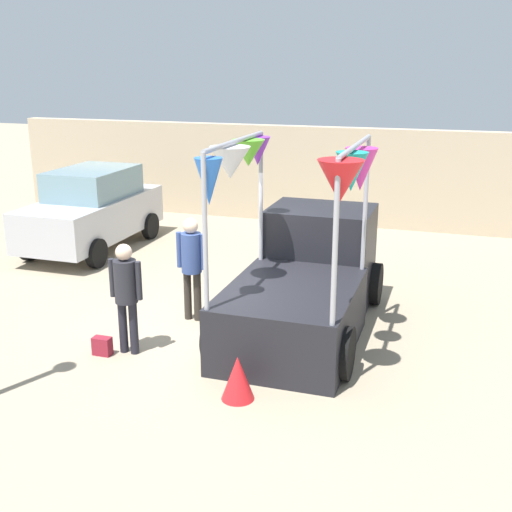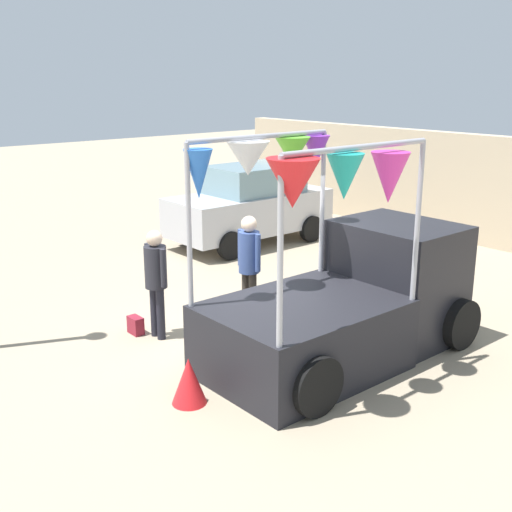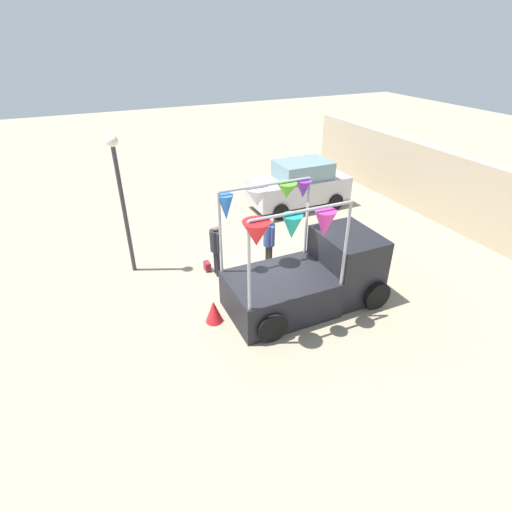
% 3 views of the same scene
% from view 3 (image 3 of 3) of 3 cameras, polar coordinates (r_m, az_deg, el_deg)
% --- Properties ---
extents(ground_plane, '(60.00, 60.00, 0.00)m').
position_cam_3_polar(ground_plane, '(11.73, 1.01, -3.45)').
color(ground_plane, gray).
extents(vendor_truck, '(2.46, 4.10, 3.18)m').
position_cam_3_polar(vendor_truck, '(10.50, 8.25, -2.22)').
color(vendor_truck, black).
rests_on(vendor_truck, ground).
extents(parked_car, '(1.88, 4.00, 1.88)m').
position_cam_3_polar(parked_car, '(16.41, 6.25, 10.11)').
color(parked_car, '#B7B7BC').
rests_on(parked_car, ground).
extents(person_customer, '(0.53, 0.34, 1.72)m').
position_cam_3_polar(person_customer, '(11.52, -5.76, 1.76)').
color(person_customer, black).
rests_on(person_customer, ground).
extents(person_vendor, '(0.53, 0.34, 1.79)m').
position_cam_3_polar(person_vendor, '(11.68, 1.88, 2.59)').
color(person_vendor, '#2D2823').
rests_on(person_vendor, ground).
extents(handbag, '(0.28, 0.16, 0.28)m').
position_cam_3_polar(handbag, '(12.21, -6.98, -1.45)').
color(handbag, maroon).
rests_on(handbag, ground).
extents(street_lamp, '(0.32, 0.32, 4.07)m').
position_cam_3_polar(street_lamp, '(11.66, -18.83, 9.24)').
color(street_lamp, '#333338').
rests_on(street_lamp, ground).
extents(brick_boundary_wall, '(18.00, 0.36, 2.60)m').
position_cam_3_polar(brick_boundary_wall, '(15.87, 27.98, 7.42)').
color(brick_boundary_wall, tan).
rests_on(brick_boundary_wall, ground).
extents(folded_kite_bundle_crimson, '(0.48, 0.48, 0.60)m').
position_cam_3_polar(folded_kite_bundle_crimson, '(10.08, -6.04, -7.86)').
color(folded_kite_bundle_crimson, red).
rests_on(folded_kite_bundle_crimson, ground).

